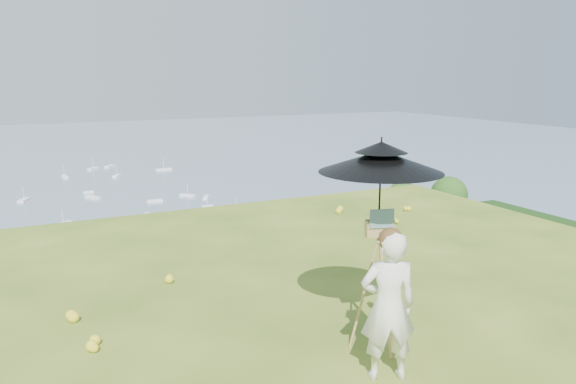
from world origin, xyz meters
TOP-DOWN VIEW (x-y plane):
  - ground at (0.00, 0.00)m, footprint 14.00×14.00m
  - shoreline_tier at (0.00, 75.00)m, footprint 170.00×28.00m
  - bay_water at (0.00, 240.00)m, footprint 700.00×700.00m
  - slope_trees at (0.00, 35.00)m, footprint 110.00×50.00m
  - harbor_town at (0.00, 75.00)m, footprint 110.00×22.00m
  - wildflowers at (0.00, 0.25)m, footprint 10.00×10.50m
  - painter at (0.38, -0.74)m, footprint 0.64×0.52m
  - field_easel at (0.65, -0.19)m, footprint 0.74×0.74m
  - sun_umbrella at (0.66, -0.16)m, footprint 1.47×1.47m
  - painter_cap at (0.38, -0.74)m, footprint 0.28×0.31m

SIDE VIEW (x-z plane):
  - shoreline_tier at x=0.00m, z-range -40.00..-32.00m
  - bay_water at x=0.00m, z-range -34.00..-34.00m
  - harbor_town at x=0.00m, z-range -32.00..-27.00m
  - slope_trees at x=0.00m, z-range -18.00..-12.00m
  - ground at x=0.00m, z-range 0.00..0.00m
  - wildflowers at x=0.00m, z-range 0.00..0.12m
  - painter at x=0.38m, z-range 0.00..1.50m
  - field_easel at x=0.65m, z-range 0.00..1.57m
  - painter_cap at x=0.38m, z-range 1.41..1.51m
  - sun_umbrella at x=0.66m, z-range 1.29..2.31m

